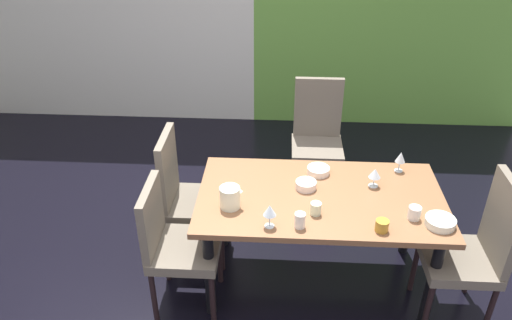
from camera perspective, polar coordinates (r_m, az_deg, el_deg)
The scene contains 17 objects.
ground_plane at distance 3.71m, azimuth -4.97°, elevation -14.10°, with size 6.26×5.59×0.02m, color black.
dining_table at distance 3.34m, azimuth 7.30°, elevation -5.32°, with size 1.61×0.89×0.74m.
chair_right_near at distance 3.41m, azimuth 23.83°, elevation -9.12°, with size 0.44×0.44×1.04m.
chair_head_far at distance 4.42m, azimuth 7.02°, elevation 3.01°, with size 0.44×0.45×1.03m.
chair_left_near at distance 3.28m, azimuth -9.46°, elevation -9.08°, with size 0.45×0.44×0.92m.
chair_left_far at distance 3.66m, azimuth -8.05°, elevation -3.66°, with size 0.45×0.44×1.01m.
wine_glass_left at distance 3.60m, azimuth 16.19°, elevation 0.26°, with size 0.07×0.07×0.15m.
wine_glass_near_shelf at distance 3.40m, azimuth 13.43°, elevation -1.53°, with size 0.08×0.08×0.13m.
wine_glass_north at distance 2.94m, azimuth 1.58°, elevation -5.82°, with size 0.08×0.08×0.15m.
serving_bowl_rear at distance 3.20m, azimuth 20.31°, elevation -6.66°, with size 0.18×0.18×0.05m, color silver.
serving_bowl_corner at distance 3.34m, azimuth 5.73°, elevation -2.84°, with size 0.14×0.14×0.05m, color silver.
serving_bowl_west at distance 3.50m, azimuth 7.14°, elevation -1.19°, with size 0.16×0.16×0.05m, color white.
cup_east at distance 3.10m, azimuth 6.85°, elevation -5.53°, with size 0.07×0.07×0.08m, color beige.
cup_south at distance 3.05m, azimuth 14.20°, elevation -7.28°, with size 0.08×0.08×0.07m, color #BB882B.
cup_near_window at distance 2.98m, azimuth 5.04°, elevation -6.89°, with size 0.07×0.07×0.10m, color white.
cup_center at distance 3.19m, azimuth 17.65°, elevation -5.77°, with size 0.08×0.08×0.08m, color white.
pitcher_front at distance 3.13m, azimuth -2.97°, elevation -4.27°, with size 0.15×0.13×0.14m.
Camera 1 is at (0.47, -2.59, 2.60)m, focal length 35.00 mm.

